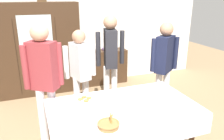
{
  "coord_description": "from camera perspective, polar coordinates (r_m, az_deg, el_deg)",
  "views": [
    {
      "loc": [
        -1.01,
        -2.54,
        2.07
      ],
      "look_at": [
        0.0,
        0.2,
        1.09
      ],
      "focal_mm": 35.94,
      "sensor_mm": 36.0,
      "label": 1
    }
  ],
  "objects": [
    {
      "name": "tea_cup_far_left",
      "position": [
        2.43,
        -7.05,
        -14.08
      ],
      "size": [
        0.13,
        0.13,
        0.06
      ],
      "color": "white",
      "rests_on": "dining_table"
    },
    {
      "name": "bookshelf_low",
      "position": [
        5.47,
        -1.63,
        0.86
      ],
      "size": [
        1.01,
        0.35,
        0.82
      ],
      "color": "#3D2819",
      "rests_on": "ground"
    },
    {
      "name": "spoon_center",
      "position": [
        2.59,
        -9.14,
        -12.44
      ],
      "size": [
        0.12,
        0.02,
        0.01
      ],
      "color": "silver",
      "rests_on": "dining_table"
    },
    {
      "name": "person_near_right_end",
      "position": [
        3.93,
        -0.43,
        3.92
      ],
      "size": [
        0.52,
        0.4,
        1.76
      ],
      "color": "silver",
      "rests_on": "ground"
    },
    {
      "name": "book_stack",
      "position": [
        5.35,
        -1.67,
        5.28
      ],
      "size": [
        0.14,
        0.21,
        0.05
      ],
      "color": "#664C7A",
      "rests_on": "bookshelf_low"
    },
    {
      "name": "tea_cup_mid_left",
      "position": [
        2.61,
        7.86,
        -11.54
      ],
      "size": [
        0.13,
        0.13,
        0.06
      ],
      "color": "silver",
      "rests_on": "dining_table"
    },
    {
      "name": "tea_cup_back_edge",
      "position": [
        2.87,
        11.27,
        -8.87
      ],
      "size": [
        0.13,
        0.13,
        0.06
      ],
      "color": "white",
      "rests_on": "dining_table"
    },
    {
      "name": "person_behind_table_left",
      "position": [
        3.12,
        -17.0,
        -1.0
      ],
      "size": [
        0.52,
        0.37,
        1.74
      ],
      "color": "silver",
      "rests_on": "ground"
    },
    {
      "name": "dining_table",
      "position": [
        2.88,
        3.05,
        -10.92
      ],
      "size": [
        1.86,
        1.09,
        0.74
      ],
      "color": "#3D2819",
      "rests_on": "ground"
    },
    {
      "name": "person_by_cabinet",
      "position": [
        3.9,
        13.13,
        2.28
      ],
      "size": [
        0.52,
        0.37,
        1.66
      ],
      "color": "silver",
      "rests_on": "ground"
    },
    {
      "name": "tea_cup_far_right",
      "position": [
        3.0,
        2.46,
        -7.18
      ],
      "size": [
        0.13,
        0.13,
        0.06
      ],
      "color": "white",
      "rests_on": "dining_table"
    },
    {
      "name": "tea_cup_near_left",
      "position": [
        2.75,
        -8.71,
        -9.87
      ],
      "size": [
        0.13,
        0.13,
        0.06
      ],
      "color": "silver",
      "rests_on": "dining_table"
    },
    {
      "name": "pastry_plate",
      "position": [
        3.01,
        -6.9,
        -7.51
      ],
      "size": [
        0.28,
        0.28,
        0.05
      ],
      "color": "white",
      "rests_on": "dining_table"
    },
    {
      "name": "back_wall",
      "position": [
        5.33,
        -9.29,
        10.56
      ],
      "size": [
        6.4,
        0.1,
        2.7
      ],
      "primitive_type": "cube",
      "color": "silver",
      "rests_on": "ground"
    },
    {
      "name": "spoon_mid_right",
      "position": [
        2.76,
        -4.74,
        -10.23
      ],
      "size": [
        0.12,
        0.02,
        0.01
      ],
      "color": "silver",
      "rests_on": "dining_table"
    },
    {
      "name": "wall_cabinet",
      "position": [
        5.01,
        -18.54,
        4.91
      ],
      "size": [
        1.79,
        0.46,
        1.94
      ],
      "color": "#3D2819",
      "rests_on": "ground"
    },
    {
      "name": "tea_cup_front_edge",
      "position": [
        2.74,
        -1.48,
        -9.79
      ],
      "size": [
        0.13,
        0.13,
        0.06
      ],
      "color": "white",
      "rests_on": "dining_table"
    },
    {
      "name": "spoon_far_right",
      "position": [
        3.01,
        9.93,
        -7.88
      ],
      "size": [
        0.12,
        0.02,
        0.01
      ],
      "color": "silver",
      "rests_on": "dining_table"
    },
    {
      "name": "person_behind_table_right",
      "position": [
        3.66,
        -8.09,
        0.46
      ],
      "size": [
        0.52,
        0.4,
        1.57
      ],
      "color": "silver",
      "rests_on": "ground"
    },
    {
      "name": "bread_basket",
      "position": [
        2.42,
        -0.88,
        -13.72
      ],
      "size": [
        0.24,
        0.24,
        0.16
      ],
      "color": "#9E7542",
      "rests_on": "dining_table"
    }
  ]
}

